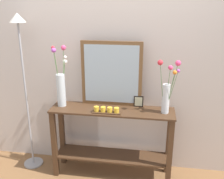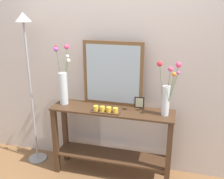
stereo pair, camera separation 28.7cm
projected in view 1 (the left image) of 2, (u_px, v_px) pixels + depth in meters
ground_plane at (112, 174)px, 3.23m from camera, size 7.00×6.00×0.02m
wall_back at (116, 60)px, 3.07m from camera, size 6.40×0.08×2.70m
console_table at (112, 135)px, 3.06m from camera, size 1.40×0.35×0.85m
mirror_leaning at (111, 74)px, 2.97m from camera, size 0.70×0.03×0.75m
tall_vase_left at (61, 85)px, 2.99m from camera, size 0.18×0.21×0.69m
vase_right at (167, 91)px, 2.79m from camera, size 0.24×0.14×0.59m
candle_tray at (106, 110)px, 2.85m from camera, size 0.32×0.09×0.07m
picture_frame_small at (139, 101)px, 3.01m from camera, size 0.11×0.01×0.13m
floor_lamp at (23, 69)px, 3.00m from camera, size 0.24×0.24×1.89m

